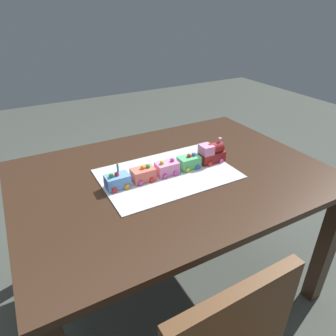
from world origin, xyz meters
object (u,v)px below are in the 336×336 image
at_px(cake_car_flatbed_coral, 143,174).
at_px(cake_car_tanker_sky_blue, 117,181).
at_px(dining_table, 172,192).
at_px(cake_locomotive, 212,153).
at_px(cake_car_caboose_bubblegum, 167,168).
at_px(birthday_candle, 118,167).
at_px(cake_car_gondola_mint_green, 189,162).

height_order(cake_car_flatbed_coral, cake_car_tanker_sky_blue, same).
relative_size(dining_table, cake_locomotive, 10.00).
distance_m(dining_table, cake_car_flatbed_coral, 0.20).
distance_m(dining_table, cake_car_caboose_bubblegum, 0.14).
distance_m(cake_car_caboose_bubblegum, birthday_candle, 0.24).
distance_m(cake_car_gondola_mint_green, cake_car_caboose_bubblegum, 0.12).
bearing_deg(birthday_candle, cake_car_caboose_bubblegum, -180.00).
bearing_deg(cake_car_caboose_bubblegum, cake_car_tanker_sky_blue, 0.00).
xyz_separation_m(cake_car_gondola_mint_green, cake_car_flatbed_coral, (0.24, 0.00, 0.00)).
bearing_deg(cake_car_flatbed_coral, cake_car_tanker_sky_blue, 0.00).
height_order(cake_car_flatbed_coral, birthday_candle, birthday_candle).
relative_size(cake_car_gondola_mint_green, cake_car_flatbed_coral, 1.00).
relative_size(cake_car_flatbed_coral, cake_car_tanker_sky_blue, 1.00).
xyz_separation_m(cake_car_flatbed_coral, birthday_candle, (0.11, 0.00, 0.07)).
bearing_deg(cake_car_caboose_bubblegum, cake_locomotive, 180.00).
distance_m(cake_car_gondola_mint_green, cake_car_flatbed_coral, 0.24).
bearing_deg(cake_car_gondola_mint_green, birthday_candle, 0.00).
bearing_deg(birthday_candle, cake_car_tanker_sky_blue, -0.00).
relative_size(dining_table, cake_car_gondola_mint_green, 14.00).
relative_size(cake_car_gondola_mint_green, birthday_candle, 2.12).
distance_m(cake_car_gondola_mint_green, cake_car_tanker_sky_blue, 0.36).
xyz_separation_m(cake_locomotive, cake_car_flatbed_coral, (0.36, -0.00, -0.02)).
bearing_deg(cake_car_flatbed_coral, birthday_candle, 0.00).
xyz_separation_m(dining_table, cake_car_gondola_mint_green, (-0.09, -0.00, 0.14)).
xyz_separation_m(cake_car_flatbed_coral, cake_car_tanker_sky_blue, (0.12, 0.00, 0.00)).
bearing_deg(cake_locomotive, dining_table, 0.09).
xyz_separation_m(cake_car_caboose_bubblegum, birthday_candle, (0.23, 0.00, 0.07)).
relative_size(cake_car_flatbed_coral, birthday_candle, 2.12).
height_order(cake_locomotive, cake_car_flatbed_coral, cake_locomotive).
relative_size(cake_locomotive, cake_car_flatbed_coral, 1.40).
bearing_deg(birthday_candle, cake_car_gondola_mint_green, -180.00).
relative_size(dining_table, cake_car_flatbed_coral, 14.00).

